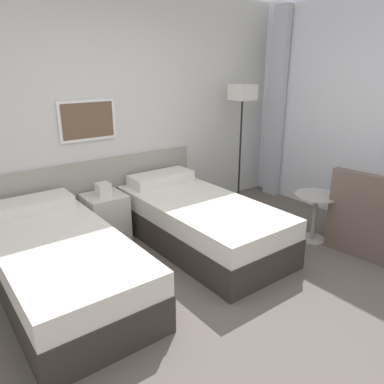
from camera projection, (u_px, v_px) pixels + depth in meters
The scene contains 8 objects.
ground_plane at pixel (231, 312), 3.01m from camera, with size 16.00×16.00×0.00m, color #5B544C.
wall_headboard at pixel (103, 119), 4.21m from camera, with size 10.00×0.10×2.70m.
bed_near_door at pixel (61, 264), 3.21m from camera, with size 0.97×2.02×0.64m.
bed_near_window at pixel (199, 222), 4.07m from camera, with size 0.97×2.02×0.64m.
nightstand at pixel (106, 216), 4.19m from camera, with size 0.43×0.42×0.66m.
floor_lamp at pixel (242, 102), 4.91m from camera, with size 0.28×0.28×1.64m.
side_table at pixel (315, 208), 4.13m from camera, with size 0.47×0.47×0.54m.
armchair at pixel (376, 223), 4.01m from camera, with size 0.91×0.82×0.88m.
Camera 1 is at (-1.78, -1.82, 1.90)m, focal length 35.00 mm.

